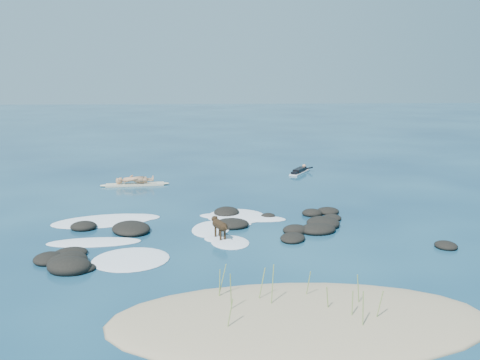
{
  "coord_description": "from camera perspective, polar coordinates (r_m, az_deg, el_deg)",
  "views": [
    {
      "loc": [
        -2.15,
        -19.56,
        5.65
      ],
      "look_at": [
        -0.56,
        4.0,
        0.9
      ],
      "focal_mm": 40.0,
      "sensor_mm": 36.0,
      "label": 1
    }
  ],
  "objects": [
    {
      "name": "paddling_surfer_rig",
      "position": [
        30.79,
        6.4,
        0.99
      ],
      "size": [
        1.6,
        2.18,
        0.41
      ],
      "rotation": [
        0.0,
        0.0,
        1.04
      ],
      "color": "white",
      "rests_on": "ground"
    },
    {
      "name": "sand_dune",
      "position": [
        12.87,
        6.37,
        -14.74
      ],
      "size": [
        9.0,
        4.4,
        0.6
      ],
      "primitive_type": "ellipsoid",
      "color": "#9E8966",
      "rests_on": "ground"
    },
    {
      "name": "dog",
      "position": [
        18.44,
        -2.22,
        -4.82
      ],
      "size": [
        0.62,
        1.15,
        0.77
      ],
      "rotation": [
        0.0,
        0.0,
        1.97
      ],
      "color": "black",
      "rests_on": "ground"
    },
    {
      "name": "reef_rocks",
      "position": [
        18.89,
        -3.71,
        -5.75
      ],
      "size": [
        13.64,
        7.24,
        0.52
      ],
      "color": "black",
      "rests_on": "ground"
    },
    {
      "name": "dune_grass",
      "position": [
        12.81,
        5.32,
        -12.1
      ],
      "size": [
        3.67,
        1.99,
        1.1
      ],
      "color": "olive",
      "rests_on": "ground"
    },
    {
      "name": "ground",
      "position": [
        20.48,
        2.33,
        -4.65
      ],
      "size": [
        160.0,
        160.0,
        0.0
      ],
      "primitive_type": "plane",
      "color": "#0A2642",
      "rests_on": "ground"
    },
    {
      "name": "standing_surfer_rig",
      "position": [
        27.62,
        -11.2,
        1.01
      ],
      "size": [
        3.51,
        0.91,
        1.99
      ],
      "rotation": [
        0.0,
        0.0,
        0.11
      ],
      "color": "beige",
      "rests_on": "ground"
    },
    {
      "name": "breaking_foam",
      "position": [
        19.91,
        -7.26,
        -5.18
      ],
      "size": [
        9.4,
        7.59,
        0.12
      ],
      "color": "white",
      "rests_on": "ground"
    }
  ]
}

